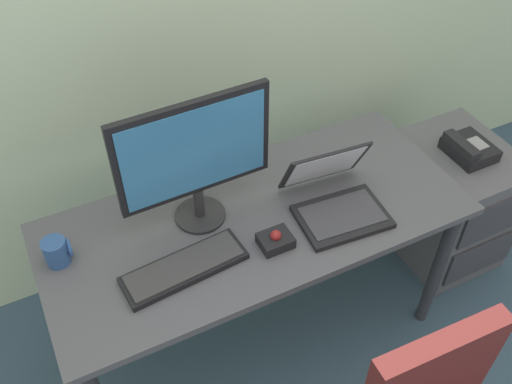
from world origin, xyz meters
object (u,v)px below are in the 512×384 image
object	(u,v)px
laptop	(335,198)
file_cabinet	(449,202)
keyboard	(184,267)
trackball_mouse	(277,239)
desk_phone	(468,149)
coffee_mug	(57,252)
monitor_main	(195,156)

from	to	relation	value
laptop	file_cabinet	bearing A→B (deg)	9.50
keyboard	trackball_mouse	distance (m)	0.32
desk_phone	trackball_mouse	distance (m)	1.04
file_cabinet	desk_phone	size ratio (longest dim) A/B	3.04
keyboard	coffee_mug	xyz separation A→B (m)	(-0.35, 0.22, 0.03)
coffee_mug	keyboard	bearing A→B (deg)	-31.70
desk_phone	keyboard	xyz separation A→B (m)	(-1.34, -0.14, 0.10)
monitor_main	trackball_mouse	distance (m)	0.39
laptop	keyboard	bearing A→B (deg)	-177.61
monitor_main	keyboard	xyz separation A→B (m)	(-0.14, -0.20, -0.27)
desk_phone	keyboard	size ratio (longest dim) A/B	0.48
keyboard	coffee_mug	bearing A→B (deg)	148.30
monitor_main	laptop	size ratio (longest dim) A/B	1.52
file_cabinet	desk_phone	distance (m)	0.34
coffee_mug	monitor_main	bearing A→B (deg)	-2.28
desk_phone	laptop	distance (m)	0.77
monitor_main	keyboard	world-z (taller)	monitor_main
file_cabinet	coffee_mug	world-z (taller)	coffee_mug
desk_phone	laptop	xyz separation A→B (m)	(-0.75, -0.11, 0.14)
file_cabinet	laptop	distance (m)	0.91
desk_phone	monitor_main	xyz separation A→B (m)	(-1.20, 0.06, 0.37)
laptop	trackball_mouse	size ratio (longest dim) A/B	3.16
keyboard	laptop	distance (m)	0.59
laptop	coffee_mug	bearing A→B (deg)	168.36
monitor_main	file_cabinet	bearing A→B (deg)	-2.19
keyboard	coffee_mug	size ratio (longest dim) A/B	4.39
desk_phone	monitor_main	world-z (taller)	monitor_main
monitor_main	keyboard	size ratio (longest dim) A/B	1.26
desk_phone	laptop	world-z (taller)	laptop
keyboard	laptop	world-z (taller)	laptop
desk_phone	laptop	bearing A→B (deg)	-171.62
file_cabinet	coffee_mug	size ratio (longest dim) A/B	6.34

